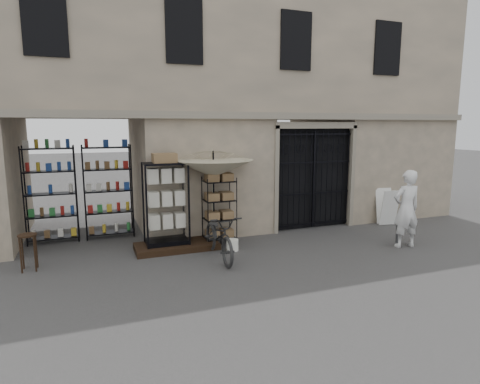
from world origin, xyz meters
name	(u,v)px	position (x,y,z in m)	size (l,w,h in m)	color
ground	(294,257)	(0.00, 0.00, 0.00)	(80.00, 80.00, 0.00)	black
main_building	(234,75)	(0.00, 4.00, 4.50)	(14.00, 4.00, 9.00)	tan
shop_recess	(82,186)	(-4.50, 2.80, 1.50)	(3.00, 1.70, 3.00)	black
shop_shelving	(80,193)	(-4.55, 3.30, 1.25)	(2.70, 0.50, 2.50)	black
iron_gate	(311,177)	(1.75, 2.28, 1.50)	(2.50, 0.21, 3.00)	black
step_platform	(177,246)	(-2.40, 1.55, 0.07)	(2.00, 0.90, 0.15)	black
display_cabinet	(166,208)	(-2.62, 1.62, 1.04)	(0.99, 0.62, 2.14)	black
wire_rack	(219,211)	(-1.26, 1.66, 0.84)	(0.88, 0.75, 1.72)	black
market_umbrella	(213,164)	(-1.40, 1.68, 2.05)	(2.20, 2.22, 2.85)	black
white_bucket	(232,245)	(-1.16, 0.97, 0.14)	(0.29, 0.29, 0.28)	white
bicycle	(219,258)	(-1.63, 0.54, 0.00)	(0.70, 1.05, 2.00)	black
wooden_stool	(29,251)	(-5.58, 1.21, 0.41)	(0.38, 0.38, 0.78)	black
steel_bollard	(399,231)	(2.90, -0.13, 0.38)	(0.14, 0.14, 0.76)	#515356
shopkeeper	(404,246)	(2.96, -0.26, 0.00)	(0.70, 1.93, 0.46)	silver
easel_sign	(387,207)	(4.09, 1.70, 0.56)	(0.62, 0.68, 1.08)	silver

